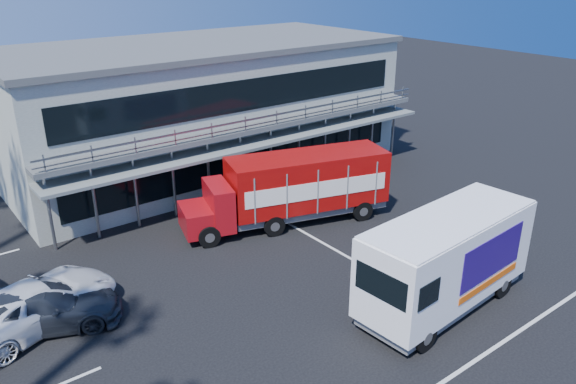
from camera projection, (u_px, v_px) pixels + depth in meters
ground at (332, 285)px, 21.49m from camera, size 120.00×120.00×0.00m
building at (201, 106)px, 32.72m from camera, size 22.40×12.00×7.30m
red_truck at (294, 187)px, 26.05m from camera, size 9.94×4.85×3.27m
white_van at (446, 260)px, 19.53m from camera, size 7.32×2.93×3.50m
parked_car_c at (38, 302)px, 19.05m from camera, size 6.00×4.08×1.52m
parked_car_d at (41, 308)px, 18.77m from camera, size 5.59×3.82×1.50m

